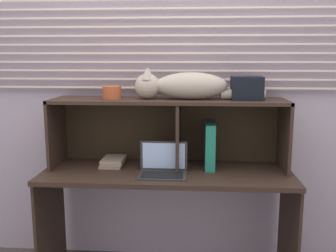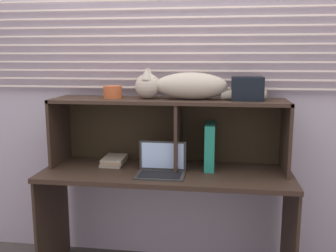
{
  "view_description": "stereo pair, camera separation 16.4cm",
  "coord_description": "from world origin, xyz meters",
  "px_view_note": "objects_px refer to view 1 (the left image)",
  "views": [
    {
      "loc": [
        0.18,
        -2.15,
        1.47
      ],
      "look_at": [
        0.0,
        0.32,
        1.03
      ],
      "focal_mm": 40.61,
      "sensor_mm": 36.0,
      "label": 1
    },
    {
      "loc": [
        0.34,
        -2.13,
        1.47
      ],
      "look_at": [
        0.0,
        0.32,
        1.03
      ],
      "focal_mm": 40.61,
      "sensor_mm": 36.0,
      "label": 2
    }
  ],
  "objects_px": {
    "binder_upright": "(210,146)",
    "storage_box": "(247,88)",
    "book_stack": "(113,162)",
    "cat": "(183,86)",
    "laptop": "(163,168)",
    "small_basket": "(112,92)"
  },
  "relations": [
    {
      "from": "binder_upright",
      "to": "book_stack",
      "type": "relative_size",
      "value": 1.42
    },
    {
      "from": "cat",
      "to": "storage_box",
      "type": "height_order",
      "value": "cat"
    },
    {
      "from": "cat",
      "to": "laptop",
      "type": "xyz_separation_m",
      "value": [
        -0.12,
        -0.17,
        -0.5
      ]
    },
    {
      "from": "laptop",
      "to": "small_basket",
      "type": "bearing_deg",
      "value": 153.83
    },
    {
      "from": "cat",
      "to": "small_basket",
      "type": "relative_size",
      "value": 6.83
    },
    {
      "from": "laptop",
      "to": "binder_upright",
      "type": "height_order",
      "value": "binder_upright"
    },
    {
      "from": "cat",
      "to": "laptop",
      "type": "height_order",
      "value": "cat"
    },
    {
      "from": "storage_box",
      "to": "small_basket",
      "type": "bearing_deg",
      "value": 180.0
    },
    {
      "from": "cat",
      "to": "laptop",
      "type": "relative_size",
      "value": 2.78
    },
    {
      "from": "binder_upright",
      "to": "storage_box",
      "type": "xyz_separation_m",
      "value": [
        0.23,
        0.0,
        0.38
      ]
    },
    {
      "from": "storage_box",
      "to": "binder_upright",
      "type": "bearing_deg",
      "value": 180.0
    },
    {
      "from": "cat",
      "to": "binder_upright",
      "type": "bearing_deg",
      "value": 0.0
    },
    {
      "from": "small_basket",
      "to": "storage_box",
      "type": "height_order",
      "value": "storage_box"
    },
    {
      "from": "binder_upright",
      "to": "small_basket",
      "type": "bearing_deg",
      "value": 180.0
    },
    {
      "from": "cat",
      "to": "small_basket",
      "type": "height_order",
      "value": "cat"
    },
    {
      "from": "binder_upright",
      "to": "storage_box",
      "type": "distance_m",
      "value": 0.44
    },
    {
      "from": "binder_upright",
      "to": "cat",
      "type": "bearing_deg",
      "value": 180.0
    },
    {
      "from": "laptop",
      "to": "binder_upright",
      "type": "xyz_separation_m",
      "value": [
        0.3,
        0.17,
        0.11
      ]
    },
    {
      "from": "binder_upright",
      "to": "small_basket",
      "type": "distance_m",
      "value": 0.74
    },
    {
      "from": "laptop",
      "to": "storage_box",
      "type": "height_order",
      "value": "storage_box"
    },
    {
      "from": "book_stack",
      "to": "storage_box",
      "type": "height_order",
      "value": "storage_box"
    },
    {
      "from": "cat",
      "to": "book_stack",
      "type": "height_order",
      "value": "cat"
    }
  ]
}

